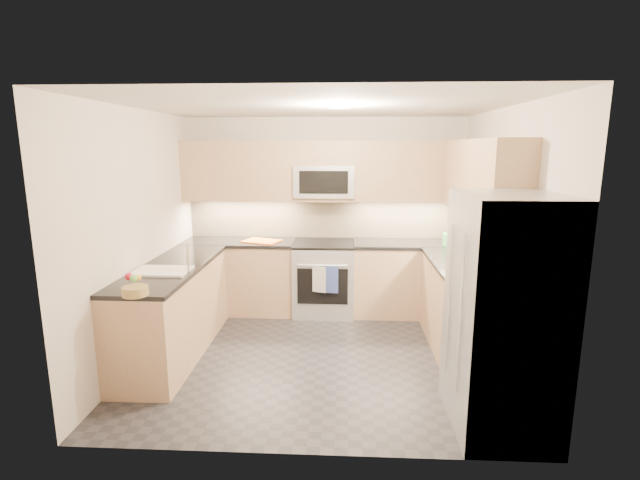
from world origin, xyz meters
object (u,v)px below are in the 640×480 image
(refrigerator, at_px, (504,314))
(utensil_bowl, at_px, (453,239))
(microwave, at_px, (324,181))
(fruit_basket, at_px, (135,291))
(cutting_board, at_px, (262,241))
(gas_range, at_px, (324,279))

(refrigerator, relative_size, utensil_bowl, 7.17)
(microwave, distance_m, fruit_basket, 2.86)
(utensil_bowl, distance_m, cutting_board, 2.39)
(microwave, bearing_deg, cutting_board, -169.55)
(microwave, height_order, fruit_basket, microwave)
(refrigerator, xyz_separation_m, fruit_basket, (-2.88, 0.18, 0.08))
(fruit_basket, bearing_deg, gas_range, 57.42)
(microwave, xyz_separation_m, refrigerator, (1.45, -2.55, -0.80))
(gas_range, xyz_separation_m, utensil_bowl, (1.59, -0.12, 0.56))
(gas_range, height_order, microwave, microwave)
(refrigerator, relative_size, cutting_board, 4.04)
(gas_range, relative_size, refrigerator, 0.51)
(refrigerator, distance_m, fruit_basket, 2.89)
(gas_range, distance_m, cutting_board, 0.93)
(refrigerator, bearing_deg, fruit_basket, 176.43)
(gas_range, relative_size, cutting_board, 2.04)
(utensil_bowl, bearing_deg, gas_range, 175.62)
(refrigerator, bearing_deg, microwave, 119.62)
(refrigerator, xyz_separation_m, cutting_board, (-2.24, 2.40, 0.05))
(cutting_board, xyz_separation_m, fruit_basket, (-0.64, -2.22, 0.03))
(microwave, height_order, utensil_bowl, microwave)
(gas_range, distance_m, refrigerator, 2.86)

